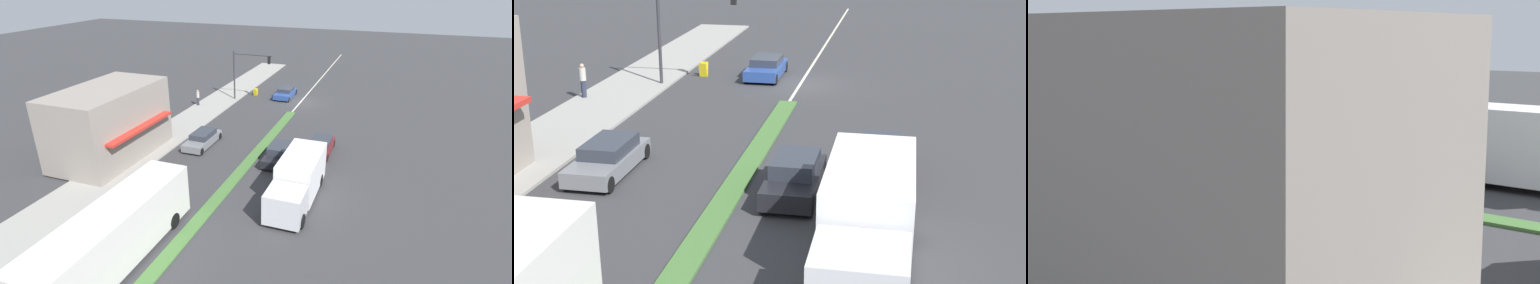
% 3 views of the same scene
% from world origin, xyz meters
% --- Properties ---
extents(ground_plane, '(160.00, 160.00, 0.00)m').
position_xyz_m(ground_plane, '(0.00, 18.00, 0.00)').
color(ground_plane, '#38383A').
extents(sidewalk_right, '(4.00, 73.00, 0.12)m').
position_xyz_m(sidewalk_right, '(9.00, 18.50, 0.06)').
color(sidewalk_right, '#9E9B93').
rests_on(sidewalk_right, ground).
extents(median_strip, '(0.90, 46.00, 0.10)m').
position_xyz_m(median_strip, '(0.00, 27.00, 0.05)').
color(median_strip, '#477538').
rests_on(median_strip, ground).
extents(lane_marking_center, '(0.16, 60.00, 0.01)m').
position_xyz_m(lane_marking_center, '(0.00, 0.00, 0.00)').
color(lane_marking_center, beige).
rests_on(lane_marking_center, ground).
extents(building_corner_store, '(6.04, 9.57, 5.67)m').
position_xyz_m(building_corner_store, '(10.86, 19.44, 2.95)').
color(building_corner_store, gray).
rests_on(building_corner_store, sidewalk_right).
extents(traffic_signal_main, '(4.59, 0.34, 5.60)m').
position_xyz_m(traffic_signal_main, '(6.12, 1.70, 3.90)').
color(traffic_signal_main, '#333338').
rests_on(traffic_signal_main, sidewalk_right).
extents(pedestrian, '(0.34, 0.34, 1.76)m').
position_xyz_m(pedestrian, '(10.46, 5.35, 1.05)').
color(pedestrian, '#282D42').
rests_on(pedestrian, sidewalk_right).
extents(warning_aframe_sign, '(0.45, 0.53, 0.84)m').
position_xyz_m(warning_aframe_sign, '(5.82, -0.70, 0.43)').
color(warning_aframe_sign, yellow).
rests_on(warning_aframe_sign, ground).
extents(delivery_truck, '(2.44, 7.50, 2.87)m').
position_xyz_m(delivery_truck, '(-5.00, 20.69, 1.47)').
color(delivery_truck, silver).
rests_on(delivery_truck, ground).
extents(city_bus, '(2.56, 11.00, 3.26)m').
position_xyz_m(city_bus, '(2.20, 30.13, 1.75)').
color(city_bus, silver).
rests_on(city_bus, ground).
extents(sedan_maroon, '(1.77, 3.89, 1.23)m').
position_xyz_m(sedan_maroon, '(-5.00, 12.84, 0.59)').
color(sedan_maroon, maroon).
rests_on(sedan_maroon, ground).
extents(coupe_blue, '(1.87, 4.10, 1.18)m').
position_xyz_m(coupe_blue, '(2.20, -1.29, 0.57)').
color(coupe_blue, '#284793').
rests_on(coupe_blue, ground).
extents(sedan_dark, '(1.78, 4.15, 1.37)m').
position_xyz_m(sedan_dark, '(-2.20, 15.71, 0.66)').
color(sedan_dark, black).
rests_on(sedan_dark, ground).
extents(suv_grey, '(1.79, 4.39, 1.24)m').
position_xyz_m(suv_grey, '(5.00, 14.96, 0.60)').
color(suv_grey, slate).
rests_on(suv_grey, ground).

